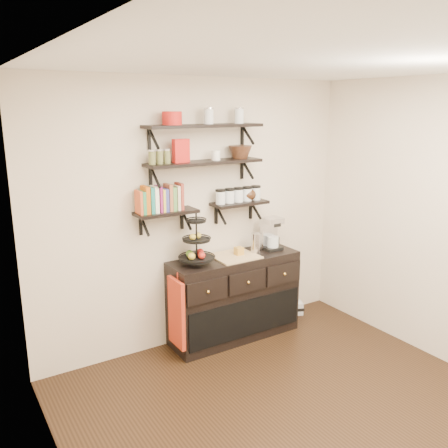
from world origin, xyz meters
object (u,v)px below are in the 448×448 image
fruit_stand (197,247)px  coffee_maker (271,234)px  sideboard (234,297)px  radio (291,307)px

fruit_stand → coffee_maker: (0.93, 0.02, -0.01)m
sideboard → coffee_maker: coffee_maker is taller
sideboard → coffee_maker: bearing=2.9°
fruit_stand → radio: size_ratio=1.67×
fruit_stand → radio: 1.66m
fruit_stand → coffee_maker: fruit_stand is taller
fruit_stand → coffee_maker: bearing=1.3°
radio → coffee_maker: bearing=-143.8°
coffee_maker → sideboard: bearing=-177.0°
sideboard → radio: (0.88, 0.11, -0.37)m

